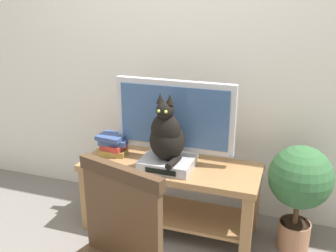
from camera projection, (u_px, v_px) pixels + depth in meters
The scene contains 7 objects.
back_wall at pixel (183, 29), 2.85m from camera, with size 7.00×0.12×2.80m, color silver.
tv_stand at pixel (170, 185), 2.75m from camera, with size 1.24×0.47×0.52m.
tv at pixel (174, 119), 2.68m from camera, with size 0.84×0.20×0.58m.
media_box at pixel (167, 163), 2.63m from camera, with size 0.35×0.28×0.07m.
cat at pixel (167, 135), 2.55m from camera, with size 0.24×0.28×0.46m.
book_stack at pixel (113, 144), 2.84m from camera, with size 0.23×0.18×0.15m.
potted_plant at pixel (300, 185), 2.50m from camera, with size 0.41×0.41×0.74m.
Camera 1 is at (0.85, -1.73, 1.67)m, focal length 41.50 mm.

